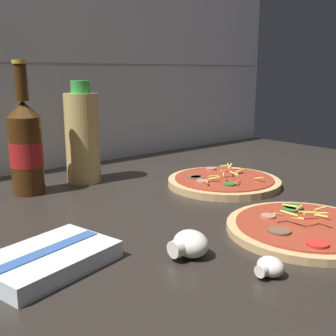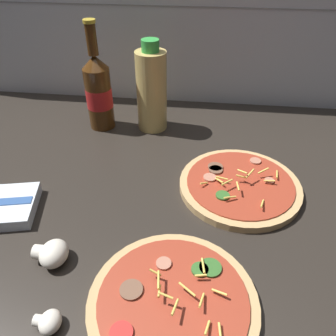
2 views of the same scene
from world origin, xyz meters
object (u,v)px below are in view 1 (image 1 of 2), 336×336
(mushroom_right, at_px, (270,267))
(dish_towel, at_px, (48,259))
(beer_bottle, at_px, (26,146))
(oil_bottle, at_px, (82,136))
(pizza_near, at_px, (305,228))
(mushroom_left, at_px, (189,244))
(pizza_far, at_px, (224,182))

(mushroom_right, xyz_separation_m, dish_towel, (-0.21, 0.20, -0.00))
(beer_bottle, bearing_deg, oil_bottle, 4.31)
(pizza_near, relative_size, mushroom_right, 6.60)
(oil_bottle, bearing_deg, mushroom_left, -101.35)
(mushroom_left, bearing_deg, pizza_near, -14.62)
(oil_bottle, relative_size, mushroom_left, 4.11)
(pizza_near, bearing_deg, oil_bottle, 102.25)
(pizza_near, relative_size, mushroom_left, 4.43)
(pizza_near, bearing_deg, mushroom_right, -161.96)
(beer_bottle, relative_size, oil_bottle, 1.18)
(mushroom_right, bearing_deg, dish_towel, 135.15)
(beer_bottle, relative_size, mushroom_right, 7.24)
(pizza_near, height_order, mushroom_right, pizza_near)
(pizza_near, distance_m, beer_bottle, 0.58)
(pizza_near, distance_m, pizza_far, 0.30)
(pizza_near, bearing_deg, mushroom_left, 165.38)
(pizza_far, bearing_deg, pizza_near, -111.74)
(pizza_far, relative_size, mushroom_right, 6.64)
(oil_bottle, bearing_deg, pizza_near, -77.75)
(oil_bottle, height_order, mushroom_right, oil_bottle)
(beer_bottle, bearing_deg, mushroom_left, -84.28)
(pizza_far, bearing_deg, oil_bottle, 133.15)
(oil_bottle, xyz_separation_m, mushroom_left, (-0.09, -0.47, -0.09))
(beer_bottle, bearing_deg, pizza_far, -32.20)
(oil_bottle, distance_m, mushroom_left, 0.48)
(mushroom_left, bearing_deg, pizza_far, 35.44)
(pizza_near, distance_m, mushroom_left, 0.21)
(pizza_near, relative_size, dish_towel, 1.33)
(pizza_far, height_order, oil_bottle, oil_bottle)
(pizza_far, xyz_separation_m, mushroom_left, (-0.32, -0.23, 0.01))
(dish_towel, bearing_deg, pizza_far, 15.06)
(mushroom_left, distance_m, dish_towel, 0.19)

